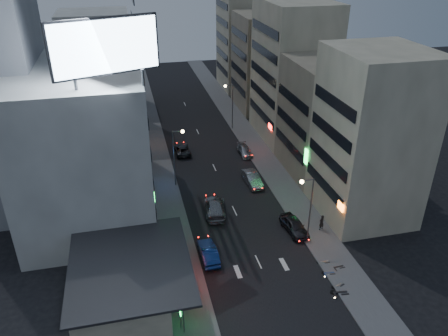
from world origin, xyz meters
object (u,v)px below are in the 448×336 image
object	(u,v)px
parked_car_left	(182,150)
scooter_silver_b	(329,256)
parked_car_right_far	(245,151)
scooter_black_a	(348,286)
scooter_blue	(335,268)
road_car_silver	(215,207)
parked_car_right_mid	(252,179)
scooter_black_b	(343,261)
person	(322,222)
scooter_silver_a	(342,278)
parked_car_right_near	(294,226)
road_car_blue	(208,252)

from	to	relation	value
parked_car_left	scooter_silver_b	world-z (taller)	parked_car_left
parked_car_right_far	scooter_black_a	xyz separation A→B (m)	(1.39, -31.41, 0.10)
scooter_blue	scooter_silver_b	size ratio (longest dim) A/B	1.01
road_car_silver	scooter_black_a	distance (m)	18.78
parked_car_right_far	parked_car_right_mid	bearing A→B (deg)	-99.38
scooter_black_b	scooter_silver_b	bearing A→B (deg)	43.20
person	scooter_silver_a	xyz separation A→B (m)	(-1.75, -8.66, -0.45)
parked_car_right_mid	parked_car_right_far	size ratio (longest dim) A/B	1.11
parked_car_right_near	road_car_silver	distance (m)	9.99
parked_car_right_mid	scooter_silver_a	size ratio (longest dim) A/B	2.99
person	scooter_blue	distance (m)	7.32
road_car_silver	scooter_silver_b	distance (m)	15.14
parked_car_left	road_car_silver	world-z (taller)	road_car_silver
scooter_silver_a	parked_car_right_near	bearing A→B (deg)	-15.23
road_car_blue	scooter_silver_a	size ratio (longest dim) A/B	2.88
parked_car_right_near	scooter_silver_a	bearing A→B (deg)	-87.35
scooter_silver_b	scooter_silver_a	bearing A→B (deg)	176.29
road_car_silver	person	xyz separation A→B (m)	(11.23, -6.34, 0.23)
person	scooter_black_b	world-z (taller)	person
road_car_silver	scooter_black_b	distance (m)	16.69
parked_car_right_far	scooter_silver_a	bearing A→B (deg)	-87.21
road_car_blue	scooter_black_a	distance (m)	14.37
parked_car_left	parked_car_right_far	world-z (taller)	parked_car_left
road_car_blue	scooter_silver_a	bearing A→B (deg)	150.23
scooter_black_a	scooter_black_b	xyz separation A→B (m)	(1.36, 3.52, -0.11)
road_car_blue	scooter_black_b	size ratio (longest dim) A/B	2.83
parked_car_right_near	road_car_blue	distance (m)	10.87
person	scooter_blue	world-z (taller)	person
parked_car_right_far	scooter_black_a	distance (m)	31.44
parked_car_left	parked_car_right_far	bearing A→B (deg)	164.35
parked_car_left	scooter_black_a	distance (m)	35.70
parked_car_left	person	size ratio (longest dim) A/B	2.51
scooter_silver_a	scooter_silver_b	size ratio (longest dim) A/B	1.03
parked_car_right_near	parked_car_left	xyz separation A→B (m)	(-9.50, 23.67, -0.16)
person	scooter_silver_a	world-z (taller)	person
parked_car_left	scooter_silver_b	distance (m)	31.44
scooter_blue	road_car_silver	bearing A→B (deg)	42.31
parked_car_left	scooter_black_a	xyz separation A→B (m)	(10.89, -34.00, 0.07)
road_car_silver	road_car_blue	bearing A→B (deg)	82.11
parked_car_right_mid	road_car_silver	world-z (taller)	road_car_silver
parked_car_right_mid	road_car_blue	distance (m)	16.87
parked_car_right_far	person	bearing A→B (deg)	-81.54
road_car_silver	parked_car_right_mid	bearing A→B (deg)	-128.68
road_car_blue	scooter_silver_a	xyz separation A→B (m)	(12.01, -6.69, -0.16)
road_car_silver	scooter_blue	bearing A→B (deg)	134.25
parked_car_right_mid	parked_car_left	xyz separation A→B (m)	(-7.95, 11.84, -0.14)
parked_car_left	scooter_black_b	distance (m)	32.85
parked_car_right_mid	scooter_silver_b	world-z (taller)	parked_car_right_mid
road_car_silver	scooter_silver_b	world-z (taller)	road_car_silver
scooter_silver_a	scooter_blue	size ratio (longest dim) A/B	1.03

